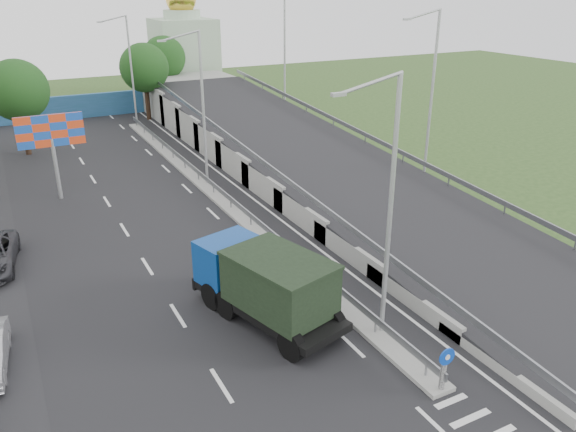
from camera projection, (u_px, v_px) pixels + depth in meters
road_surface at (190, 225)px, 32.42m from camera, size 26.00×90.00×0.04m
median at (214, 194)px, 36.93m from camera, size 1.00×44.00×0.20m
overpass_ramp at (313, 155)px, 39.51m from camera, size 10.00×50.00×3.50m
median_guardrail at (213, 185)px, 36.69m from camera, size 0.09×44.00×0.71m
sign_bollard at (444, 369)px, 18.72m from camera, size 0.64×0.23×1.67m
lamp_post_near at (387, 198)px, 20.06m from camera, size 2.74×0.18×10.08m
lamp_post_mid at (200, 102)px, 36.43m from camera, size 2.74×0.18×10.08m
lamp_post_far at (129, 65)px, 52.79m from camera, size 2.74×0.18×10.08m
blue_wall at (80, 106)px, 57.71m from camera, size 30.00×0.50×2.40m
church at (184, 50)px, 68.67m from camera, size 7.00×7.00×13.80m
billboard at (51, 136)px, 34.79m from camera, size 4.00×0.24×5.50m
tree_left_mid at (17, 91)px, 43.80m from camera, size 4.80×4.80×7.60m
tree_median_far at (144, 68)px, 55.48m from camera, size 4.80×4.80×7.60m
tree_ramp_far at (164, 58)px, 62.92m from camera, size 4.80×4.80×7.60m
dump_truck at (265, 282)px, 22.75m from camera, size 4.36×7.50×3.12m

